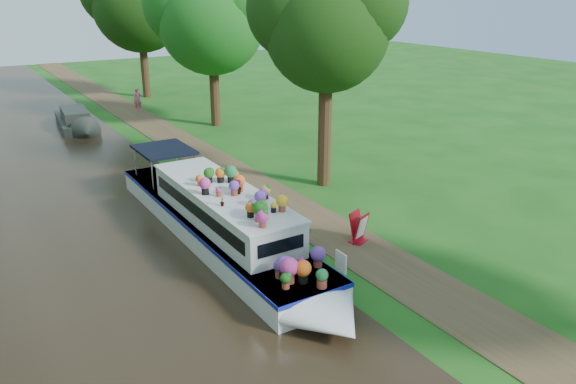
{
  "coord_description": "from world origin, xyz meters",
  "views": [
    {
      "loc": [
        -9.12,
        -14.95,
        7.78
      ],
      "look_at": [
        0.18,
        -0.01,
        1.3
      ],
      "focal_mm": 35.0,
      "sensor_mm": 36.0,
      "label": 1
    }
  ],
  "objects": [
    {
      "name": "second_boat",
      "position": [
        -2.75,
        18.51,
        0.47
      ],
      "size": [
        2.19,
        6.04,
        1.14
      ],
      "rotation": [
        0.0,
        0.0,
        -0.1
      ],
      "color": "black",
      "rests_on": "canal_water"
    },
    {
      "name": "plant_boat",
      "position": [
        -2.25,
        -0.11,
        0.85
      ],
      "size": [
        2.29,
        13.52,
        2.3
      ],
      "color": "silver",
      "rests_on": "canal_water"
    },
    {
      "name": "pedestrian_pink",
      "position": [
        1.8,
        21.19,
        0.78
      ],
      "size": [
        0.61,
        0.46,
        1.51
      ],
      "primitive_type": "imported",
      "rotation": [
        0.0,
        0.0,
        -0.18
      ],
      "color": "#C55192",
      "rests_on": "towpath"
    },
    {
      "name": "sandwich_board",
      "position": [
        1.49,
        -2.21,
        0.48
      ],
      "size": [
        0.67,
        0.69,
        0.99
      ],
      "rotation": [
        0.0,
        0.0,
        0.37
      ],
      "color": "#A50B1A",
      "rests_on": "towpath"
    },
    {
      "name": "ground",
      "position": [
        0.0,
        0.0,
        0.0
      ],
      "size": [
        100.0,
        100.0,
        0.0
      ],
      "primitive_type": "plane",
      "color": "#175014",
      "rests_on": "ground"
    },
    {
      "name": "verge_plant",
      "position": [
        0.05,
        -1.25,
        0.24
      ],
      "size": [
        0.46,
        0.4,
        0.47
      ],
      "primitive_type": "imported",
      "rotation": [
        0.0,
        0.0,
        0.08
      ],
      "color": "#1E621D",
      "rests_on": "ground"
    },
    {
      "name": "towpath",
      "position": [
        1.2,
        0.0,
        0.01
      ],
      "size": [
        2.2,
        100.0,
        0.03
      ],
      "primitive_type": "cube",
      "color": "#4D3A23",
      "rests_on": "ground"
    },
    {
      "name": "canal_water",
      "position": [
        -6.0,
        0.0,
        0.01
      ],
      "size": [
        10.0,
        100.0,
        0.02
      ],
      "primitive_type": "cube",
      "color": "black",
      "rests_on": "ground"
    },
    {
      "name": "tree_near_overhang",
      "position": [
        3.79,
        3.06,
        6.6
      ],
      "size": [
        5.52,
        5.28,
        8.99
      ],
      "color": "#341F11",
      "rests_on": "ground"
    },
    {
      "name": "tree_near_mid",
      "position": [
        4.48,
        15.08,
        6.44
      ],
      "size": [
        6.9,
        6.6,
        9.4
      ],
      "color": "#341F11",
      "rests_on": "ground"
    }
  ]
}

